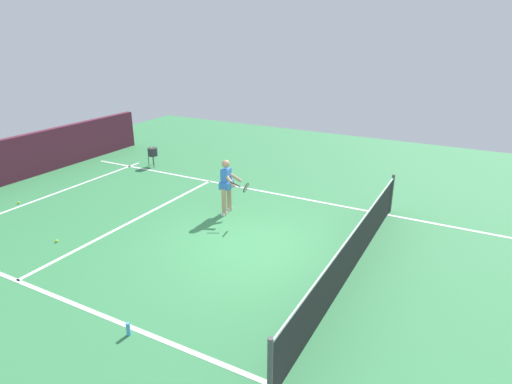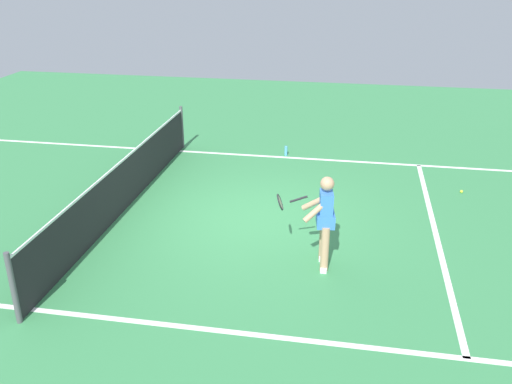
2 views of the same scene
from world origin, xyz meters
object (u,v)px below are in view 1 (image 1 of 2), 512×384
object	(u,v)px
tennis_ball_near	(19,203)
water_bottle	(128,329)
tennis_player	(227,185)
tennis_ball_mid	(57,241)
ball_hopper	(153,152)

from	to	relation	value
tennis_ball_near	water_bottle	size ratio (longest dim) A/B	0.28
water_bottle	tennis_player	bearing A→B (deg)	-166.42
tennis_ball_near	tennis_ball_mid	xyz separation A→B (m)	(1.13, 3.12, 0.00)
tennis_player	ball_hopper	bearing A→B (deg)	-117.06
tennis_ball_near	ball_hopper	bearing A→B (deg)	168.28
tennis_player	tennis_ball_near	xyz separation A→B (m)	(2.37, -5.84, -0.81)
tennis_ball_mid	water_bottle	distance (m)	4.34
ball_hopper	water_bottle	bearing A→B (deg)	38.42
water_bottle	tennis_ball_near	bearing A→B (deg)	-111.85
tennis_ball_near	water_bottle	bearing A→B (deg)	68.15
ball_hopper	tennis_player	bearing A→B (deg)	62.94
tennis_ball_near	tennis_player	bearing A→B (deg)	112.06
water_bottle	tennis_ball_mid	bearing A→B (deg)	-113.28
tennis_ball_mid	ball_hopper	xyz separation A→B (m)	(-5.98, -2.11, 0.51)
tennis_ball_mid	tennis_ball_near	bearing A→B (deg)	-109.99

